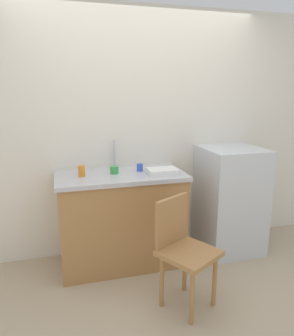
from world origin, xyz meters
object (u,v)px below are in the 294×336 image
chair (183,247)px  cup_green (114,170)px  cup_blue (140,167)px  cup_orange (82,171)px  dish_tray (162,171)px  refrigerator (230,199)px

chair → cup_green: bearing=87.6°
cup_blue → cup_orange: bearing=-175.7°
chair → cup_blue: size_ratio=11.87×
cup_blue → dish_tray: bearing=-40.9°
chair → cup_green: 1.00m
cup_green → chair: bearing=-62.7°
cup_blue → chair: bearing=-79.8°
chair → cup_green: cup_green is taller
chair → refrigerator: bearing=12.1°
chair → dish_tray: (0.03, 0.65, 0.46)m
refrigerator → dish_tray: bearing=-172.8°
refrigerator → cup_orange: 1.61m
cup_blue → cup_orange: size_ratio=0.72×
cup_orange → dish_tray: bearing=-8.7°
cup_orange → refrigerator: bearing=-0.4°
dish_tray → cup_orange: (-0.75, 0.11, 0.03)m
chair → cup_orange: size_ratio=8.59×
cup_green → cup_orange: bearing=-176.8°
dish_tray → cup_green: 0.46m
chair → cup_orange: 1.16m
refrigerator → cup_orange: bearing=179.6°
dish_tray → cup_blue: size_ratio=3.74×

